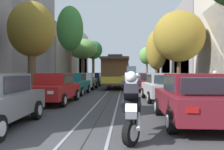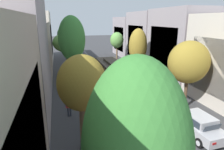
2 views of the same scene
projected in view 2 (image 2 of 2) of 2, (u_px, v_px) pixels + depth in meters
ground_plane at (116, 91)px, 22.60m from camera, size 160.00×160.00×0.00m
trolley_track_rails at (110, 84)px, 25.17m from camera, size 1.14×55.67×0.01m
building_facade_left at (23, 51)px, 21.78m from camera, size 5.86×47.37×10.98m
building_facade_right at (181, 48)px, 26.11m from camera, size 5.94×47.37×9.36m
parked_car_red_second_left at (126, 150)px, 11.18m from camera, size 2.07×4.39×1.58m
parked_car_teal_mid_left at (104, 113)px, 15.70m from camera, size 2.06×4.39×1.58m
parked_car_white_fourth_left at (92, 89)px, 20.86m from camera, size 2.03×4.37×1.58m
parked_car_navy_fifth_left at (85, 75)px, 26.23m from camera, size 2.08×4.39×1.58m
parked_car_orange_sixth_left at (79, 66)px, 31.45m from camera, size 2.11×4.41×1.58m
parked_car_silver_second_right at (197, 124)px, 13.95m from camera, size 2.13×4.42×1.58m
parked_car_maroon_mid_right at (153, 92)px, 20.05m from camera, size 2.00×4.36×1.58m
street_tree_kerb_left_second at (82, 85)px, 11.68m from camera, size 2.95×2.50×6.04m
street_tree_kerb_left_mid at (72, 39)px, 19.72m from camera, size 2.69×2.53×8.35m
street_tree_kerb_left_fourth at (67, 43)px, 27.37m from camera, size 3.83×3.48×6.18m
street_tree_kerb_left_far at (66, 35)px, 34.42m from camera, size 3.04×2.68×6.96m
street_tree_kerb_right_second at (189, 62)px, 17.33m from camera, size 3.80×3.10×6.22m
street_tree_kerb_right_mid at (138, 46)px, 27.49m from camera, size 2.58×2.24×6.77m
street_tree_kerb_right_fourth at (117, 40)px, 35.59m from camera, size 2.43×2.27×5.71m
cable_car_trolley at (115, 76)px, 22.72m from camera, size 2.56×9.14×3.28m
pedestrian_on_left_pavement at (69, 106)px, 16.56m from camera, size 0.55×0.22×1.61m
fire_hydrant at (205, 120)px, 15.30m from camera, size 0.40×0.22×0.84m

